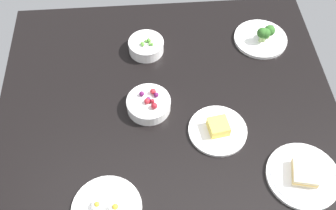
{
  "coord_description": "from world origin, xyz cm",
  "views": [
    {
      "loc": [
        6.02,
        79.84,
        118.91
      ],
      "look_at": [
        0.0,
        0.0,
        6.0
      ],
      "focal_mm": 42.9,
      "sensor_mm": 36.0,
      "label": 1
    }
  ],
  "objects": [
    {
      "name": "dining_table",
      "position": [
        0.0,
        0.0,
        2.0
      ],
      "size": [
        118.84,
        109.51,
        4.0
      ],
      "primitive_type": "cube",
      "color": "black",
      "rests_on": "ground"
    },
    {
      "name": "bowl_peas",
      "position": [
        6.32,
        -27.9,
        6.69
      ],
      "size": [
        13.64,
        13.64,
        6.09
      ],
      "color": "white",
      "rests_on": "dining_table"
    },
    {
      "name": "bowl_berries",
      "position": [
        6.64,
        -0.68,
        6.49
      ],
      "size": [
        15.35,
        15.35,
        6.26
      ],
      "color": "white",
      "rests_on": "dining_table"
    },
    {
      "name": "plate_eggs",
      "position": [
        20.73,
        35.14,
        4.88
      ],
      "size": [
        20.96,
        20.96,
        4.31
      ],
      "color": "white",
      "rests_on": "dining_table"
    },
    {
      "name": "plate_sandwich",
      "position": [
        -39.89,
        29.11,
        5.15
      ],
      "size": [
        22.94,
        22.94,
        4.39
      ],
      "color": "white",
      "rests_on": "dining_table"
    },
    {
      "name": "plate_cheese",
      "position": [
        -15.87,
        10.67,
        5.19
      ],
      "size": [
        19.68,
        19.68,
        4.84
      ],
      "color": "white",
      "rests_on": "dining_table"
    },
    {
      "name": "plate_broccoli",
      "position": [
        -39.22,
        -29.91,
        5.86
      ],
      "size": [
        20.8,
        20.8,
        7.82
      ],
      "color": "white",
      "rests_on": "dining_table"
    }
  ]
}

